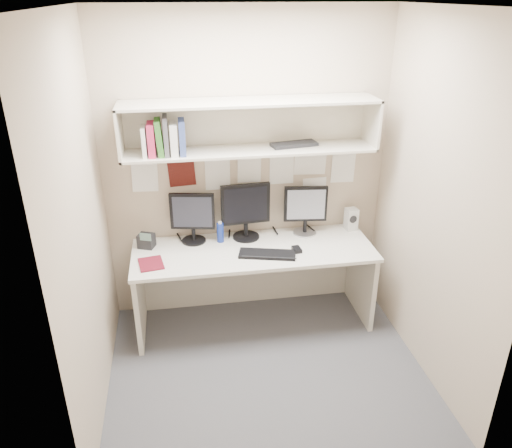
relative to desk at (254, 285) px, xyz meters
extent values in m
cube|color=#48484D|center=(0.00, -0.65, -0.37)|extent=(2.40, 2.00, 0.01)
cube|color=silver|center=(0.00, -0.65, 2.23)|extent=(2.40, 2.00, 0.01)
cube|color=tan|center=(0.00, 0.35, 0.93)|extent=(2.40, 0.02, 2.60)
cube|color=tan|center=(0.00, -1.65, 0.93)|extent=(2.40, 0.02, 2.60)
cube|color=tan|center=(-1.20, -0.65, 0.93)|extent=(0.02, 2.00, 2.60)
cube|color=tan|center=(1.20, -0.65, 0.93)|extent=(0.02, 2.00, 2.60)
cube|color=silver|center=(0.00, -0.01, 0.35)|extent=(2.00, 0.70, 0.03)
cube|color=beige|center=(0.00, 0.32, -0.02)|extent=(1.96, 0.02, 0.70)
cube|color=beige|center=(0.00, 0.16, 1.16)|extent=(2.00, 0.38, 0.02)
cube|color=beige|center=(0.00, 0.16, 1.54)|extent=(2.00, 0.38, 0.02)
cube|color=beige|center=(0.00, 0.34, 1.35)|extent=(2.00, 0.02, 0.40)
cube|color=beige|center=(-0.99, 0.16, 1.35)|extent=(0.02, 0.38, 0.40)
cube|color=beige|center=(0.99, 0.16, 1.35)|extent=(0.02, 0.38, 0.40)
cylinder|color=black|center=(-0.48, 0.21, 0.37)|extent=(0.20, 0.20, 0.01)
cylinder|color=black|center=(-0.48, 0.21, 0.43)|extent=(0.03, 0.03, 0.10)
cube|color=black|center=(-0.48, 0.22, 0.64)|extent=(0.37, 0.10, 0.32)
cube|color=black|center=(-0.48, 0.20, 0.64)|extent=(0.32, 0.06, 0.27)
cylinder|color=black|center=(-0.03, 0.21, 0.37)|extent=(0.23, 0.23, 0.02)
cylinder|color=black|center=(-0.03, 0.21, 0.44)|extent=(0.04, 0.04, 0.12)
cube|color=black|center=(-0.03, 0.22, 0.67)|extent=(0.42, 0.07, 0.36)
cube|color=black|center=(-0.03, 0.20, 0.67)|extent=(0.37, 0.03, 0.30)
cylinder|color=#A5A5AA|center=(0.49, 0.21, 0.37)|extent=(0.21, 0.21, 0.01)
cylinder|color=black|center=(0.49, 0.21, 0.43)|extent=(0.03, 0.03, 0.10)
cube|color=black|center=(0.49, 0.22, 0.64)|extent=(0.38, 0.08, 0.32)
cube|color=#A7A7AB|center=(0.49, 0.20, 0.64)|extent=(0.33, 0.04, 0.27)
cube|color=black|center=(0.09, -0.14, 0.37)|extent=(0.48, 0.27, 0.02)
cube|color=black|center=(0.34, -0.11, 0.38)|extent=(0.07, 0.11, 0.03)
cube|color=beige|center=(0.92, 0.23, 0.46)|extent=(0.11, 0.11, 0.20)
cylinder|color=black|center=(0.92, 0.17, 0.48)|extent=(0.07, 0.02, 0.07)
cylinder|color=navy|center=(-0.26, 0.17, 0.45)|extent=(0.06, 0.06, 0.17)
cylinder|color=white|center=(-0.26, 0.17, 0.54)|extent=(0.03, 0.03, 0.02)
cube|color=maroon|center=(-0.84, -0.14, 0.37)|extent=(0.22, 0.25, 0.01)
cube|color=black|center=(-0.88, 0.17, 0.42)|extent=(0.16, 0.14, 0.12)
cube|color=#4C6659|center=(-0.88, 0.11, 0.49)|extent=(0.09, 0.04, 0.06)
cube|color=silver|center=(-0.81, 0.10, 1.29)|extent=(0.03, 0.18, 0.22)
cube|color=#B8224A|center=(-0.76, 0.10, 1.30)|extent=(0.05, 0.18, 0.25)
cube|color=#2D6722|center=(-0.70, 0.10, 1.31)|extent=(0.04, 0.18, 0.27)
cube|color=#47464A|center=(-0.65, 0.10, 1.32)|extent=(0.03, 0.18, 0.30)
cube|color=silver|center=(-0.59, 0.10, 1.29)|extent=(0.06, 0.18, 0.24)
cube|color=navy|center=(-0.53, 0.10, 1.31)|extent=(0.05, 0.18, 0.27)
cube|color=black|center=(0.36, 0.18, 1.19)|extent=(0.39, 0.20, 0.03)
camera|label=1|loc=(-0.58, -3.63, 2.31)|focal=35.00mm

